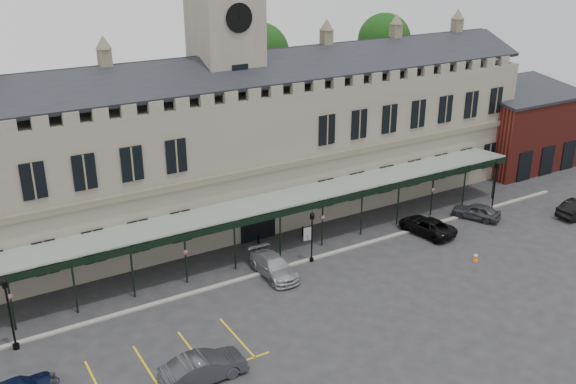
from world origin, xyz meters
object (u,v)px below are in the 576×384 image
lamp_post_right (495,181)px  car_right_a (476,211)px  sign_board (307,234)px  car_taxi (274,266)px  lamp_post_mid (312,232)px  car_van (427,226)px  station_building (230,151)px  car_left_b (204,368)px  lamp_post_left (9,306)px  clock_tower (227,75)px  traffic_cone (476,257)px

lamp_post_right → car_right_a: 3.35m
sign_board → car_taxi: bearing=-139.5°
lamp_post_mid → car_van: size_ratio=0.83×
station_building → car_van: bearing=-41.3°
car_van → car_left_b: bearing=9.1°
lamp_post_right → lamp_post_left: bearing=179.8°
car_left_b → car_van: bearing=-71.5°
lamp_post_mid → sign_board: (1.71, 3.32, -1.96)m
car_taxi → car_left_b: bearing=-137.2°
clock_tower → car_van: size_ratio=4.79×
traffic_cone → car_taxi: size_ratio=0.14×
traffic_cone → car_left_b: (-24.39, -2.44, 0.48)m
lamp_post_right → traffic_cone: (-8.50, -6.17, -2.70)m
lamp_post_mid → traffic_cone: size_ratio=6.03×
car_left_b → car_taxi: size_ratio=0.97×
lamp_post_left → traffic_cone: bearing=-10.8°
car_taxi → lamp_post_mid: bearing=6.7°
car_taxi → car_right_a: (20.92, -0.36, -0.02)m
traffic_cone → car_right_a: size_ratio=0.17×
car_left_b → car_taxi: car_left_b is taller
clock_tower → lamp_post_left: size_ratio=4.80×
station_building → car_right_a: (19.00, -11.38, -5.74)m
car_left_b → car_right_a: size_ratio=1.18×
traffic_cone → sign_board: sign_board is taller
lamp_post_right → sign_board: size_ratio=4.27×
station_building → car_taxi: bearing=-99.9°
station_building → clock_tower: bearing=90.0°
lamp_post_mid → car_taxi: 4.09m
station_building → car_taxi: 12.56m
clock_tower → lamp_post_mid: (1.73, -10.72, -10.56)m
clock_tower → car_taxi: (-1.92, -11.11, -12.36)m
clock_tower → sign_board: (3.44, -7.40, -12.52)m
car_left_b → car_van: 25.85m
lamp_post_right → car_left_b: bearing=-165.3°
car_van → sign_board: bearing=-32.7°
clock_tower → sign_board: size_ratio=20.58×
sign_board → station_building: bearing=121.0°
clock_tower → sign_board: 14.95m
station_building → lamp_post_right: 24.33m
lamp_post_left → car_van: 33.42m
lamp_post_right → lamp_post_mid: bearing=178.7°
car_taxi → clock_tower: bearing=80.9°
sign_board → car_van: size_ratio=0.23×
sign_board → lamp_post_left: bearing=-165.6°
traffic_cone → car_left_b: size_ratio=0.14×
station_building → sign_board: size_ratio=49.78×
sign_board → car_left_b: size_ratio=0.24×
lamp_post_left → car_left_b: lamp_post_left is taller
station_building → lamp_post_mid: bearing=-80.7°
car_van → car_right_a: size_ratio=1.21×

